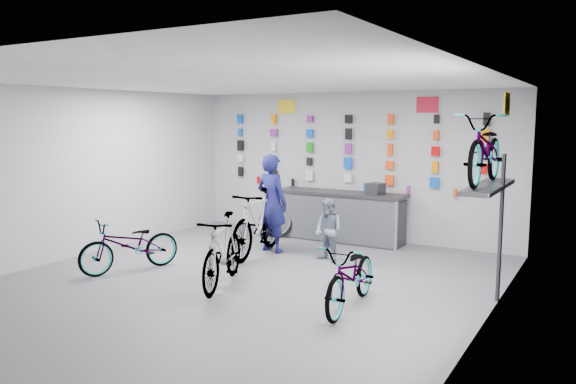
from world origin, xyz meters
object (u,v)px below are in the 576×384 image
Objects in this scene: counter at (339,217)px; bike_left at (130,245)px; bike_center at (223,251)px; clerk at (272,203)px; bike_right at (352,275)px; bike_service at (258,223)px; customer at (328,230)px.

counter is 4.27m from bike_left.
clerk is (-0.55, 2.24, 0.37)m from bike_center.
bike_center is (1.80, 0.09, 0.10)m from bike_left.
bike_left is at bearing 177.25° from bike_right.
clerk is at bearing 84.45° from bike_center.
counter is at bearing 68.59° from bike_center.
bike_service is at bearing 140.98° from bike_right.
counter is 1.62× the size of bike_left.
clerk is at bearing 134.87° from bike_right.
bike_left is 2.28m from bike_service.
bike_service is 1.32m from customer.
counter is at bearing 85.42° from bike_left.
bike_center is at bearing -92.04° from counter.
bike_service is 1.10× the size of clerk.
bike_right is at bearing 148.80° from clerk.
clerk is 1.65× the size of customer.
customer reaches higher than bike_left.
bike_left is 0.92× the size of clerk.
bike_center is 2.20m from customer.
counter is 1.52× the size of bike_center.
bike_service is 1.82× the size of customer.
customer is at bearing 118.45° from bike_right.
bike_service is 0.51m from clerk.
customer is (1.24, -0.14, -0.36)m from clerk.
bike_service is (1.20, 1.93, 0.17)m from bike_left.
customer reaches higher than counter.
bike_left is 3.83m from bike_right.
counter is 2.45× the size of customer.
bike_service is at bearing -111.26° from counter.
bike_right is (1.90, -3.66, -0.04)m from counter.
clerk reaches higher than bike_left.
clerk is 1.30m from customer.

